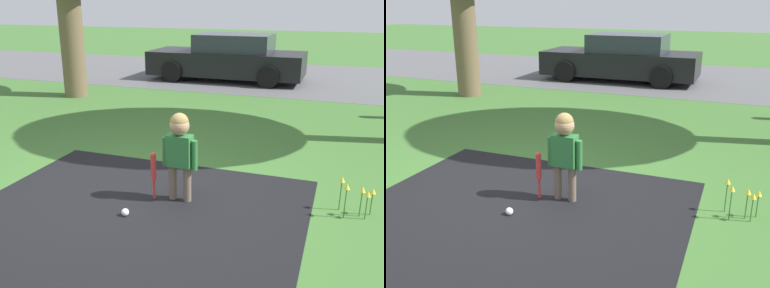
# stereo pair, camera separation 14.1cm
# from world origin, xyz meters

# --- Properties ---
(ground_plane) EXTENTS (60.00, 60.00, 0.00)m
(ground_plane) POSITION_xyz_m (0.00, 0.00, 0.00)
(ground_plane) COLOR #3D6B2D
(street_strip) EXTENTS (40.00, 6.00, 0.01)m
(street_strip) POSITION_xyz_m (0.00, 8.75, 0.00)
(street_strip) COLOR #59595B
(street_strip) RESTS_ON ground
(child) EXTENTS (0.42, 0.22, 1.02)m
(child) POSITION_xyz_m (0.65, -0.05, 0.66)
(child) COLOR #6B5B4C
(child) RESTS_ON ground
(baseball_bat) EXTENTS (0.06, 0.06, 0.57)m
(baseball_bat) POSITION_xyz_m (0.37, -0.13, 0.37)
(baseball_bat) COLOR red
(baseball_bat) RESTS_ON ground
(sports_ball) EXTENTS (0.08, 0.08, 0.08)m
(sports_ball) POSITION_xyz_m (0.25, -0.61, 0.04)
(sports_ball) COLOR white
(sports_ball) RESTS_ON ground
(parked_car) EXTENTS (4.34, 1.89, 1.29)m
(parked_car) POSITION_xyz_m (-0.90, 7.70, 0.61)
(parked_car) COLOR black
(parked_car) RESTS_ON ground
(flower_bed) EXTENTS (0.38, 0.23, 0.39)m
(flower_bed) POSITION_xyz_m (2.54, 0.23, 0.29)
(flower_bed) COLOR #38702D
(flower_bed) RESTS_ON ground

